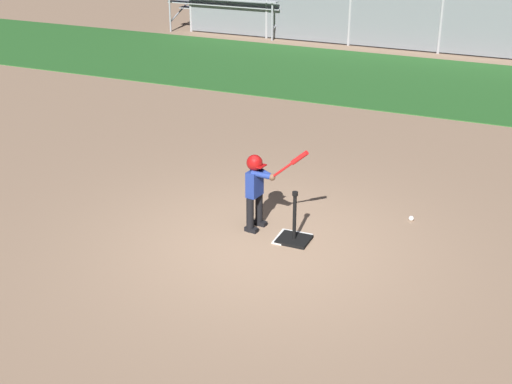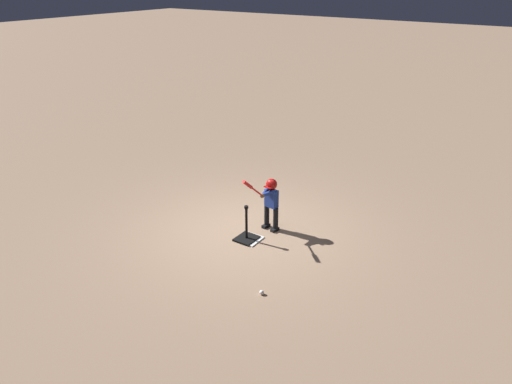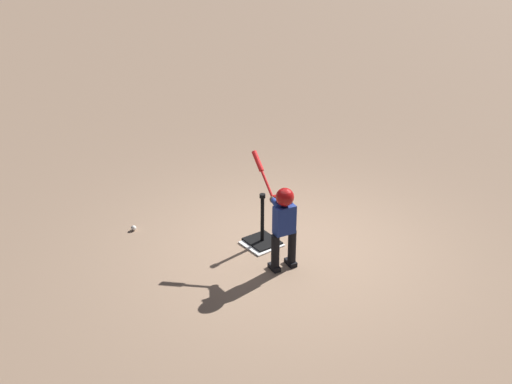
# 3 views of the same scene
# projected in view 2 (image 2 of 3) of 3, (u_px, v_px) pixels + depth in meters

# --- Properties ---
(ground_plane) EXTENTS (90.00, 90.00, 0.00)m
(ground_plane) POSITION_uv_depth(u_px,v_px,m) (245.00, 230.00, 9.91)
(ground_plane) COLOR #93755B
(home_plate) EXTENTS (0.45, 0.45, 0.02)m
(home_plate) POSITION_uv_depth(u_px,v_px,m) (249.00, 239.00, 9.57)
(home_plate) COLOR white
(home_plate) RESTS_ON ground_plane
(batting_tee) EXTENTS (0.42, 0.38, 0.72)m
(batting_tee) POSITION_uv_depth(u_px,v_px,m) (247.00, 235.00, 9.52)
(batting_tee) COLOR black
(batting_tee) RESTS_ON ground_plane
(batter_child) EXTENTS (0.90, 0.35, 1.29)m
(batter_child) POSITION_uv_depth(u_px,v_px,m) (270.00, 198.00, 9.66)
(batter_child) COLOR black
(batter_child) RESTS_ON ground_plane
(baseball) EXTENTS (0.07, 0.07, 0.07)m
(baseball) POSITION_uv_depth(u_px,v_px,m) (262.00, 292.00, 7.93)
(baseball) COLOR white
(baseball) RESTS_ON ground_plane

